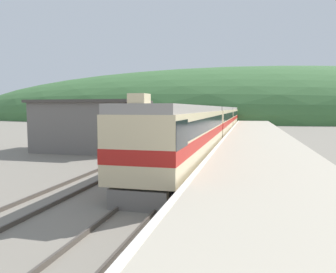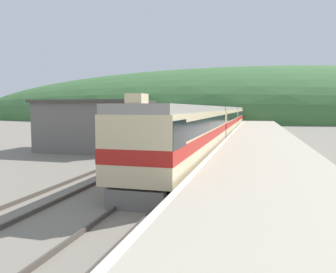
% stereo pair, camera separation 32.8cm
% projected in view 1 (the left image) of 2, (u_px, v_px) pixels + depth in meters
% --- Properties ---
extents(track_main, '(1.52, 180.00, 0.16)m').
position_uv_depth(track_main, '(229.00, 126.00, 66.96)').
color(track_main, '#4C443D').
rests_on(track_main, ground).
extents(track_siding, '(1.52, 180.00, 0.16)m').
position_uv_depth(track_siding, '(209.00, 126.00, 67.93)').
color(track_siding, '#4C443D').
rests_on(track_siding, ground).
extents(platform, '(6.28, 140.00, 1.07)m').
position_uv_depth(platform, '(255.00, 131.00, 46.43)').
color(platform, '#B2A893').
rests_on(platform, ground).
extents(distant_hills, '(218.45, 98.30, 35.58)m').
position_uv_depth(distant_hills, '(238.00, 119.00, 119.37)').
color(distant_hills, '#3D6B38').
rests_on(distant_hills, ground).
extents(station_shed, '(9.17, 6.97, 4.45)m').
position_uv_depth(station_shed, '(93.00, 125.00, 29.27)').
color(station_shed, slate).
rests_on(station_shed, ground).
extents(express_train_lead_car, '(2.96, 20.60, 4.28)m').
position_uv_depth(express_train_lead_car, '(187.00, 133.00, 21.37)').
color(express_train_lead_car, black).
rests_on(express_train_lead_car, ground).
extents(carriage_second, '(2.95, 20.35, 3.92)m').
position_uv_depth(carriage_second, '(218.00, 121.00, 42.25)').
color(carriage_second, black).
rests_on(carriage_second, ground).
extents(carriage_third, '(2.95, 20.35, 3.92)m').
position_uv_depth(carriage_third, '(228.00, 117.00, 62.79)').
color(carriage_third, black).
rests_on(carriage_third, ground).
extents(carriage_fourth, '(2.95, 20.35, 3.92)m').
position_uv_depth(carriage_fourth, '(233.00, 115.00, 83.32)').
color(carriage_fourth, black).
rests_on(carriage_fourth, ground).
extents(carriage_fifth, '(2.95, 20.35, 3.92)m').
position_uv_depth(carriage_fifth, '(236.00, 113.00, 103.86)').
color(carriage_fifth, black).
rests_on(carriage_fifth, ground).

